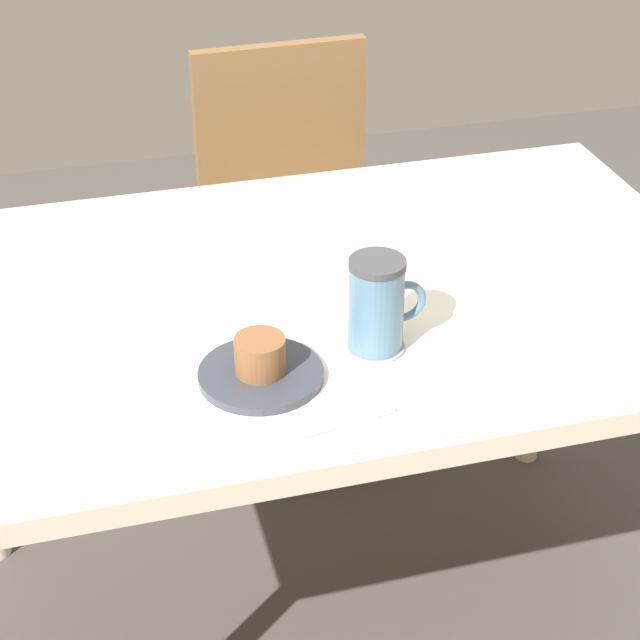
{
  "coord_description": "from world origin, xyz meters",
  "views": [
    {
      "loc": [
        -0.36,
        -1.34,
        1.58
      ],
      "look_at": [
        -0.04,
        -0.16,
        0.79
      ],
      "focal_mm": 60.0,
      "sensor_mm": 36.0,
      "label": 1
    }
  ],
  "objects_px": {
    "dining_table": "(318,331)",
    "pastry": "(260,355)",
    "coffee_mug": "(378,304)",
    "pastry_plate": "(261,374)",
    "wooden_chair": "(297,222)"
  },
  "relations": [
    {
      "from": "dining_table",
      "to": "coffee_mug",
      "type": "xyz_separation_m",
      "value": [
        0.04,
        -0.18,
        0.15
      ]
    },
    {
      "from": "pastry_plate",
      "to": "pastry",
      "type": "xyz_separation_m",
      "value": [
        0.0,
        0.0,
        0.03
      ]
    },
    {
      "from": "dining_table",
      "to": "pastry",
      "type": "distance_m",
      "value": 0.27
    },
    {
      "from": "pastry",
      "to": "coffee_mug",
      "type": "relative_size",
      "value": 0.51
    },
    {
      "from": "pastry_plate",
      "to": "coffee_mug",
      "type": "bearing_deg",
      "value": 9.41
    },
    {
      "from": "pastry_plate",
      "to": "coffee_mug",
      "type": "relative_size",
      "value": 1.24
    },
    {
      "from": "dining_table",
      "to": "pastry",
      "type": "height_order",
      "value": "pastry"
    },
    {
      "from": "dining_table",
      "to": "pastry",
      "type": "xyz_separation_m",
      "value": [
        -0.13,
        -0.21,
        0.12
      ]
    },
    {
      "from": "pastry_plate",
      "to": "coffee_mug",
      "type": "xyz_separation_m",
      "value": [
        0.17,
        0.03,
        0.07
      ]
    },
    {
      "from": "dining_table",
      "to": "coffee_mug",
      "type": "bearing_deg",
      "value": -78.7
    },
    {
      "from": "pastry_plate",
      "to": "coffee_mug",
      "type": "distance_m",
      "value": 0.19
    },
    {
      "from": "coffee_mug",
      "to": "pastry",
      "type": "bearing_deg",
      "value": -170.59
    },
    {
      "from": "coffee_mug",
      "to": "dining_table",
      "type": "bearing_deg",
      "value": 101.3
    },
    {
      "from": "wooden_chair",
      "to": "coffee_mug",
      "type": "bearing_deg",
      "value": 81.55
    },
    {
      "from": "dining_table",
      "to": "coffee_mug",
      "type": "distance_m",
      "value": 0.24
    }
  ]
}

